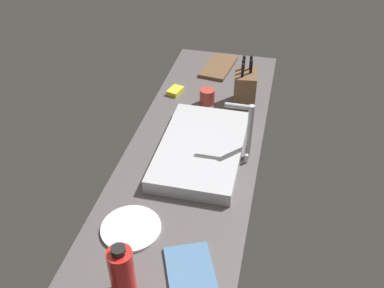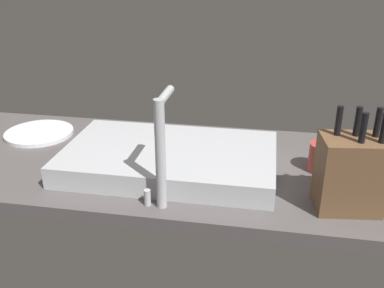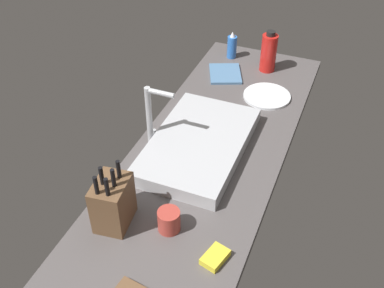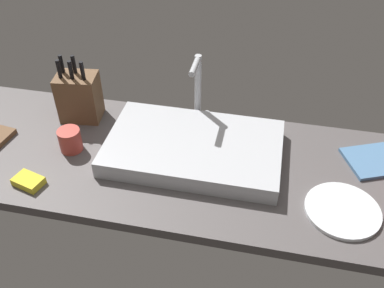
{
  "view_description": "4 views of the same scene",
  "coord_description": "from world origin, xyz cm",
  "px_view_note": "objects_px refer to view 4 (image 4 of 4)",
  "views": [
    {
      "loc": [
        148.8,
        33.36,
        124.0
      ],
      "look_at": [
        6.96,
        0.54,
        10.53
      ],
      "focal_mm": 40.75,
      "sensor_mm": 36.0,
      "label": 1
    },
    {
      "loc": [
        -20.81,
        109.14,
        58.49
      ],
      "look_at": [
        -1.25,
        0.55,
        9.62
      ],
      "focal_mm": 40.76,
      "sensor_mm": 36.0,
      "label": 2
    },
    {
      "loc": [
        -127.02,
        -46.27,
        122.92
      ],
      "look_at": [
        -0.35,
        4.89,
        10.05
      ],
      "focal_mm": 43.05,
      "sensor_mm": 36.0,
      "label": 3
    },
    {
      "loc": [
        26.02,
        -101.17,
        98.45
      ],
      "look_at": [
        4.18,
        2.18,
        9.65
      ],
      "focal_mm": 39.89,
      "sensor_mm": 36.0,
      "label": 4
    }
  ],
  "objects_px": {
    "knife_block": "(79,96)",
    "sink_basin": "(194,148)",
    "dinner_plate": "(342,210)",
    "dish_towel": "(375,160)",
    "faucet": "(198,86)",
    "dish_sponge": "(28,181)",
    "coffee_mug": "(70,140)"
  },
  "relations": [
    {
      "from": "knife_block",
      "to": "coffee_mug",
      "type": "bearing_deg",
      "value": -85.55
    },
    {
      "from": "sink_basin",
      "to": "dish_sponge",
      "type": "bearing_deg",
      "value": -152.96
    },
    {
      "from": "dish_towel",
      "to": "knife_block",
      "type": "bearing_deg",
      "value": 177.97
    },
    {
      "from": "sink_basin",
      "to": "coffee_mug",
      "type": "bearing_deg",
      "value": -172.07
    },
    {
      "from": "coffee_mug",
      "to": "dish_sponge",
      "type": "distance_m",
      "value": 0.2
    },
    {
      "from": "faucet",
      "to": "knife_block",
      "type": "height_order",
      "value": "faucet"
    },
    {
      "from": "dish_towel",
      "to": "faucet",
      "type": "bearing_deg",
      "value": 170.95
    },
    {
      "from": "dish_towel",
      "to": "dish_sponge",
      "type": "relative_size",
      "value": 2.07
    },
    {
      "from": "dish_towel",
      "to": "coffee_mug",
      "type": "height_order",
      "value": "coffee_mug"
    },
    {
      "from": "dinner_plate",
      "to": "dish_sponge",
      "type": "distance_m",
      "value": 0.95
    },
    {
      "from": "dish_towel",
      "to": "dish_sponge",
      "type": "distance_m",
      "value": 1.12
    },
    {
      "from": "dish_towel",
      "to": "coffee_mug",
      "type": "relative_size",
      "value": 2.35
    },
    {
      "from": "faucet",
      "to": "dish_towel",
      "type": "relative_size",
      "value": 1.42
    },
    {
      "from": "dinner_plate",
      "to": "dish_sponge",
      "type": "height_order",
      "value": "dish_sponge"
    },
    {
      "from": "dinner_plate",
      "to": "coffee_mug",
      "type": "xyz_separation_m",
      "value": [
        -0.89,
        0.1,
        0.03
      ]
    },
    {
      "from": "knife_block",
      "to": "sink_basin",
      "type": "bearing_deg",
      "value": -22.8
    },
    {
      "from": "dinner_plate",
      "to": "dish_towel",
      "type": "xyz_separation_m",
      "value": [
        0.12,
        0.24,
        0.0
      ]
    },
    {
      "from": "dinner_plate",
      "to": "coffee_mug",
      "type": "distance_m",
      "value": 0.89
    },
    {
      "from": "knife_block",
      "to": "dish_towel",
      "type": "distance_m",
      "value": 1.05
    },
    {
      "from": "knife_block",
      "to": "dinner_plate",
      "type": "height_order",
      "value": "knife_block"
    },
    {
      "from": "dish_towel",
      "to": "coffee_mug",
      "type": "xyz_separation_m",
      "value": [
        -1.0,
        -0.15,
        0.03
      ]
    },
    {
      "from": "coffee_mug",
      "to": "dish_sponge",
      "type": "height_order",
      "value": "coffee_mug"
    },
    {
      "from": "knife_block",
      "to": "dinner_plate",
      "type": "bearing_deg",
      "value": -24.2
    },
    {
      "from": "dinner_plate",
      "to": "dish_sponge",
      "type": "xyz_separation_m",
      "value": [
        -0.95,
        -0.09,
        0.01
      ]
    },
    {
      "from": "faucet",
      "to": "dinner_plate",
      "type": "distance_m",
      "value": 0.62
    },
    {
      "from": "faucet",
      "to": "knife_block",
      "type": "bearing_deg",
      "value": -171.8
    },
    {
      "from": "sink_basin",
      "to": "faucet",
      "type": "xyz_separation_m",
      "value": [
        -0.02,
        0.19,
        0.12
      ]
    },
    {
      "from": "knife_block",
      "to": "dinner_plate",
      "type": "distance_m",
      "value": 0.97
    },
    {
      "from": "dinner_plate",
      "to": "sink_basin",
      "type": "bearing_deg",
      "value": 161.75
    },
    {
      "from": "dinner_plate",
      "to": "dish_sponge",
      "type": "bearing_deg",
      "value": -174.87
    },
    {
      "from": "sink_basin",
      "to": "dish_sponge",
      "type": "height_order",
      "value": "sink_basin"
    },
    {
      "from": "knife_block",
      "to": "dish_towel",
      "type": "bearing_deg",
      "value": -9.29
    }
  ]
}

